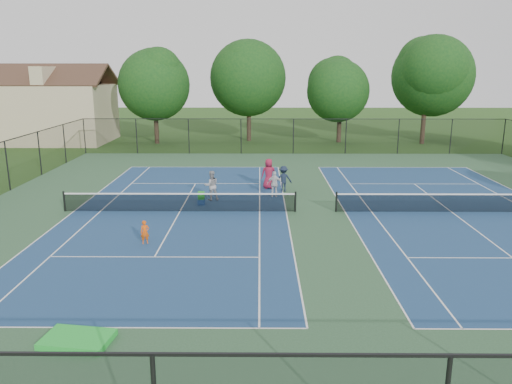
{
  "coord_description": "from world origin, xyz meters",
  "views": [
    {
      "loc": [
        -2.88,
        -24.69,
        7.2
      ],
      "look_at": [
        -3.06,
        -1.0,
        1.3
      ],
      "focal_mm": 35.0,
      "sensor_mm": 36.0,
      "label": 1
    }
  ],
  "objects_px": {
    "child_player": "(145,232)",
    "ball_hopper": "(201,195)",
    "instructor": "(211,185)",
    "ball_crate": "(201,202)",
    "clapboard_house": "(57,111)",
    "bystander_b": "(283,179)",
    "tree_back_b": "(249,74)",
    "tree_back_c": "(341,86)",
    "tree_back_d": "(427,72)",
    "tree_back_a": "(154,81)",
    "bystander_c": "(269,174)",
    "bystander_a": "(275,184)"
  },
  "relations": [
    {
      "from": "ball_crate",
      "to": "tree_back_c",
      "type": "bearing_deg",
      "value": 65.02
    },
    {
      "from": "tree_back_a",
      "to": "tree_back_b",
      "type": "bearing_deg",
      "value": 12.53
    },
    {
      "from": "tree_back_a",
      "to": "tree_back_b",
      "type": "xyz_separation_m",
      "value": [
        9.0,
        2.0,
        0.56
      ]
    },
    {
      "from": "tree_back_c",
      "to": "child_player",
      "type": "xyz_separation_m",
      "value": [
        -12.7,
        -29.84,
        -4.98
      ]
    },
    {
      "from": "ball_crate",
      "to": "bystander_c",
      "type": "bearing_deg",
      "value": 45.95
    },
    {
      "from": "tree_back_d",
      "to": "ball_hopper",
      "type": "distance_m",
      "value": 30.29
    },
    {
      "from": "instructor",
      "to": "ball_crate",
      "type": "bearing_deg",
      "value": 49.42
    },
    {
      "from": "child_player",
      "to": "bystander_c",
      "type": "height_order",
      "value": "bystander_c"
    },
    {
      "from": "instructor",
      "to": "bystander_c",
      "type": "height_order",
      "value": "bystander_c"
    },
    {
      "from": "child_player",
      "to": "ball_hopper",
      "type": "bearing_deg",
      "value": 58.66
    },
    {
      "from": "child_player",
      "to": "ball_crate",
      "type": "height_order",
      "value": "child_player"
    },
    {
      "from": "tree_back_c",
      "to": "bystander_b",
      "type": "height_order",
      "value": "tree_back_c"
    },
    {
      "from": "clapboard_house",
      "to": "child_player",
      "type": "height_order",
      "value": "clapboard_house"
    },
    {
      "from": "tree_back_d",
      "to": "child_player",
      "type": "distance_m",
      "value": 36.06
    },
    {
      "from": "tree_back_d",
      "to": "ball_crate",
      "type": "bearing_deg",
      "value": -129.99
    },
    {
      "from": "tree_back_c",
      "to": "tree_back_d",
      "type": "relative_size",
      "value": 0.81
    },
    {
      "from": "clapboard_house",
      "to": "bystander_b",
      "type": "bearing_deg",
      "value": -43.79
    },
    {
      "from": "tree_back_d",
      "to": "bystander_a",
      "type": "height_order",
      "value": "tree_back_d"
    },
    {
      "from": "tree_back_a",
      "to": "child_player",
      "type": "distance_m",
      "value": 29.84
    },
    {
      "from": "clapboard_house",
      "to": "tree_back_d",
      "type": "bearing_deg",
      "value": -1.59
    },
    {
      "from": "tree_back_c",
      "to": "child_player",
      "type": "relative_size",
      "value": 8.33
    },
    {
      "from": "bystander_b",
      "to": "ball_hopper",
      "type": "distance_m",
      "value": 5.5
    },
    {
      "from": "clapboard_house",
      "to": "ball_hopper",
      "type": "distance_m",
      "value": 29.25
    },
    {
      "from": "tree_back_b",
      "to": "child_player",
      "type": "height_order",
      "value": "tree_back_b"
    },
    {
      "from": "bystander_b",
      "to": "bystander_c",
      "type": "xyz_separation_m",
      "value": [
        -0.86,
        0.78,
        0.15
      ]
    },
    {
      "from": "tree_back_c",
      "to": "ball_hopper",
      "type": "height_order",
      "value": "tree_back_c"
    },
    {
      "from": "clapboard_house",
      "to": "instructor",
      "type": "relative_size",
      "value": 6.46
    },
    {
      "from": "tree_back_d",
      "to": "instructor",
      "type": "height_order",
      "value": "tree_back_d"
    },
    {
      "from": "tree_back_b",
      "to": "ball_crate",
      "type": "xyz_separation_m",
      "value": [
        -2.04,
        -24.7,
        -6.43
      ]
    },
    {
      "from": "bystander_b",
      "to": "ball_crate",
      "type": "xyz_separation_m",
      "value": [
        -4.57,
        -3.05,
        -0.62
      ]
    },
    {
      "from": "tree_back_a",
      "to": "bystander_c",
      "type": "bearing_deg",
      "value": -60.51
    },
    {
      "from": "ball_crate",
      "to": "child_player",
      "type": "bearing_deg",
      "value": -105.14
    },
    {
      "from": "tree_back_d",
      "to": "bystander_c",
      "type": "bearing_deg",
      "value": -129.1
    },
    {
      "from": "tree_back_c",
      "to": "clapboard_house",
      "type": "height_order",
      "value": "tree_back_c"
    },
    {
      "from": "bystander_b",
      "to": "ball_hopper",
      "type": "bearing_deg",
      "value": 27.75
    },
    {
      "from": "clapboard_house",
      "to": "ball_hopper",
      "type": "xyz_separation_m",
      "value": [
        16.96,
        -23.7,
        -2.56
      ]
    },
    {
      "from": "tree_back_d",
      "to": "ball_crate",
      "type": "relative_size",
      "value": 28.77
    },
    {
      "from": "clapboard_house",
      "to": "bystander_b",
      "type": "xyz_separation_m",
      "value": [
        21.53,
        -20.64,
        -2.31
      ]
    },
    {
      "from": "clapboard_house",
      "to": "ball_hopper",
      "type": "relative_size",
      "value": 26.01
    },
    {
      "from": "tree_back_b",
      "to": "instructor",
      "type": "height_order",
      "value": "tree_back_b"
    },
    {
      "from": "child_player",
      "to": "instructor",
      "type": "distance_m",
      "value": 7.51
    },
    {
      "from": "clapboard_house",
      "to": "bystander_b",
      "type": "distance_m",
      "value": 29.92
    },
    {
      "from": "tree_back_d",
      "to": "ball_crate",
      "type": "xyz_separation_m",
      "value": [
        -19.04,
        -22.7,
        -6.66
      ]
    },
    {
      "from": "tree_back_c",
      "to": "ball_hopper",
      "type": "distance_m",
      "value": 26.61
    },
    {
      "from": "instructor",
      "to": "ball_hopper",
      "type": "distance_m",
      "value": 1.19
    },
    {
      "from": "bystander_c",
      "to": "tree_back_b",
      "type": "bearing_deg",
      "value": -89.52
    },
    {
      "from": "bystander_b",
      "to": "bystander_c",
      "type": "height_order",
      "value": "bystander_c"
    },
    {
      "from": "child_player",
      "to": "instructor",
      "type": "bearing_deg",
      "value": 57.37
    },
    {
      "from": "clapboard_house",
      "to": "instructor",
      "type": "height_order",
      "value": "clapboard_house"
    },
    {
      "from": "tree_back_a",
      "to": "bystander_c",
      "type": "height_order",
      "value": "tree_back_a"
    }
  ]
}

